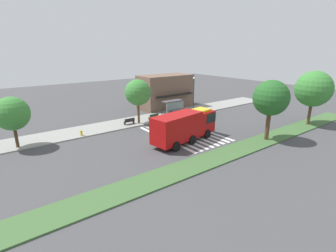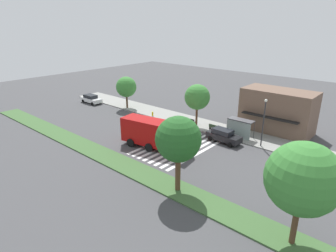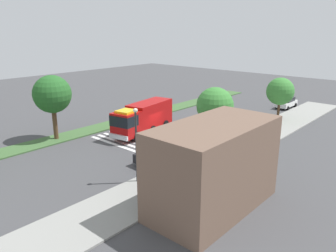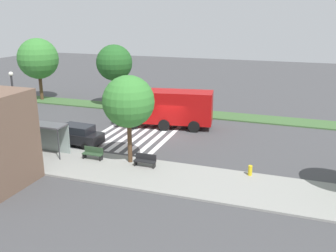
% 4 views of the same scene
% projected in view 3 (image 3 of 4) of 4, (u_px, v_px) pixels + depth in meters
% --- Properties ---
extents(ground_plane, '(120.00, 120.00, 0.00)m').
position_uv_depth(ground_plane, '(163.00, 135.00, 39.62)').
color(ground_plane, '#424244').
extents(sidewalk, '(60.00, 4.93, 0.14)m').
position_uv_depth(sidewalk, '(227.00, 152.00, 33.97)').
color(sidewalk, gray).
rests_on(sidewalk, ground_plane).
extents(median_strip, '(60.00, 3.00, 0.14)m').
position_uv_depth(median_strip, '(119.00, 122.00, 44.62)').
color(median_strip, '#3D6033').
rests_on(median_strip, ground_plane).
extents(crosswalk, '(6.75, 11.53, 0.01)m').
position_uv_depth(crosswalk, '(146.00, 141.00, 37.61)').
color(crosswalk, silver).
rests_on(crosswalk, ground_plane).
extents(fire_truck, '(9.59, 4.03, 3.61)m').
position_uv_depth(fire_truck, '(142.00, 117.00, 39.58)').
color(fire_truck, '#A50C0C').
rests_on(fire_truck, ground_plane).
extents(parked_car_west, '(4.70, 2.10, 1.64)m').
position_uv_depth(parked_car_west, '(287.00, 102.00, 53.06)').
color(parked_car_west, silver).
rests_on(parked_car_west, ground_plane).
extents(parked_car_mid, '(4.75, 2.21, 1.77)m').
position_uv_depth(parked_car_mid, '(158.00, 152.00, 31.51)').
color(parked_car_mid, black).
rests_on(parked_car_mid, ground_plane).
extents(bus_stop_shelter, '(3.50, 1.40, 2.46)m').
position_uv_depth(bus_stop_shelter, '(173.00, 152.00, 28.95)').
color(bus_stop_shelter, '#4C4C51').
rests_on(bus_stop_shelter, sidewalk).
extents(bench_near_shelter, '(1.60, 0.50, 0.90)m').
position_uv_depth(bench_near_shelter, '(200.00, 153.00, 32.19)').
color(bench_near_shelter, '#2D472D').
rests_on(bench_near_shelter, sidewalk).
extents(bench_west_of_shelter, '(1.60, 0.50, 0.90)m').
position_uv_depth(bench_west_of_shelter, '(224.00, 142.00, 35.26)').
color(bench_west_of_shelter, black).
rests_on(bench_west_of_shelter, sidewalk).
extents(street_lamp, '(0.36, 0.36, 6.14)m').
position_uv_depth(street_lamp, '(136.00, 139.00, 26.37)').
color(street_lamp, '#2D2D30').
rests_on(street_lamp, sidewalk).
extents(storefront_building, '(9.85, 5.72, 6.13)m').
position_uv_depth(storefront_building, '(214.00, 167.00, 22.89)').
color(storefront_building, brown).
rests_on(storefront_building, ground_plane).
extents(sidewalk_tree_far_west, '(3.69, 3.69, 5.73)m').
position_uv_depth(sidewalk_tree_far_west, '(280.00, 91.00, 44.90)').
color(sidewalk_tree_far_west, '#47301E').
rests_on(sidewalk_tree_far_west, sidewalk).
extents(sidewalk_tree_west, '(3.74, 3.74, 6.46)m').
position_uv_depth(sidewalk_tree_west, '(215.00, 106.00, 33.37)').
color(sidewalk_tree_west, '#513823').
rests_on(sidewalk_tree_west, sidewalk).
extents(median_tree_far_west, '(4.17, 4.17, 7.21)m').
position_uv_depth(median_tree_far_west, '(52.00, 94.00, 36.51)').
color(median_tree_far_west, '#513823').
rests_on(median_tree_far_west, median_strip).
extents(fire_hydrant, '(0.28, 0.28, 0.70)m').
position_uv_depth(fire_hydrant, '(250.00, 127.00, 41.15)').
color(fire_hydrant, gold).
rests_on(fire_hydrant, sidewalk).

